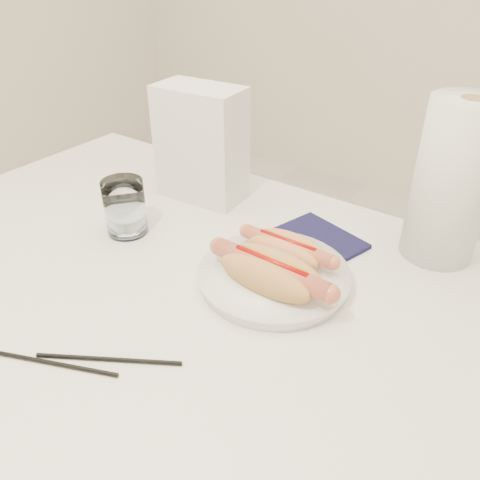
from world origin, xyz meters
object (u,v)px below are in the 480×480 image
Objects in this scene: hotdog_left at (287,250)px; napkin_box at (201,144)px; hotdog_right at (271,273)px; paper_towel_roll at (452,182)px; table at (184,314)px; plate at (274,277)px; water_glass at (125,207)px.

napkin_box is (-0.28, 0.13, 0.07)m from hotdog_left.
paper_towel_roll is at bearing 59.50° from hotdog_right.
hotdog_right reaches higher than table.
plate is 0.05m from hotdog_right.
water_glass is at bearing -175.10° from plate.
napkin_box is at bearing 147.02° from hotdog_right.
plate is at bearing -35.57° from napkin_box.
hotdog_left reaches higher than plate.
napkin_box reaches higher than plate.
table is 5.37× the size of napkin_box.
napkin_box is at bearing 122.67° from table.
napkin_box reaches higher than table.
water_glass is 0.20m from napkin_box.
hotdog_left is at bearing 12.52° from water_glass.
water_glass is 0.55m from paper_towel_roll.
hotdog_left is 0.60× the size of paper_towel_roll.
paper_towel_roll is at bearing 46.61° from hotdog_left.
table is 0.22m from water_glass.
paper_towel_roll is (0.47, 0.26, 0.08)m from water_glass.
hotdog_left is 0.31m from napkin_box.
napkin_box is (-0.29, 0.20, 0.07)m from hotdog_right.
table is at bearing -141.68° from plate.
plate is at bearing 38.32° from table.
table is at bearing -19.09° from water_glass.
water_glass is at bearing -179.84° from hotdog_right.
hotdog_right is (0.02, -0.07, 0.00)m from hotdog_left.
table is at bearing -132.32° from paper_towel_roll.
hotdog_right is (0.01, -0.03, 0.03)m from plate.
hotdog_right is 0.31m from water_glass.
plate is 0.05m from hotdog_left.
water_glass is 0.38× the size of paper_towel_roll.
hotdog_right is at bearing -67.32° from plate.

